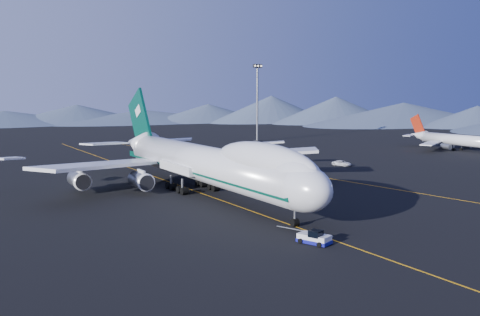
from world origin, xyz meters
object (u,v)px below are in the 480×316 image
floodlight_mast (257,103)px  second_jet (459,140)px  boeing_747 (205,163)px  pushback_tug (314,239)px  service_van (342,163)px

floodlight_mast → second_jet: bearing=-58.1°
boeing_747 → second_jet: 103.96m
pushback_tug → second_jet: size_ratio=0.12×
pushback_tug → service_van: size_ratio=0.95×
pushback_tug → service_van: pushback_tug is taller
boeing_747 → second_jet: (101.43, 22.67, -2.52)m
pushback_tug → service_van: bearing=25.3°
pushback_tug → boeing_747: bearing=65.0°
pushback_tug → service_van: (49.60, 50.13, 0.10)m
pushback_tug → second_jet: 119.06m
pushback_tug → service_van: 70.52m
pushback_tug → second_jet: (104.43, 57.12, 2.74)m
pushback_tug → floodlight_mast: 135.34m
second_jet → service_van: size_ratio=8.04×
second_jet → floodlight_mast: bearing=130.3°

